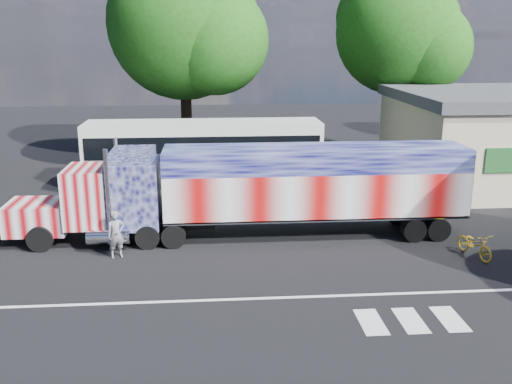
{
  "coord_description": "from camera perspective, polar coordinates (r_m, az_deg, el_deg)",
  "views": [
    {
      "loc": [
        -1.76,
        -19.68,
        8.17
      ],
      "look_at": [
        0.0,
        3.0,
        1.9
      ],
      "focal_mm": 40.0,
      "sensor_mm": 36.0,
      "label": 1
    }
  ],
  "objects": [
    {
      "name": "woman",
      "position": [
        22.21,
        -13.83,
        -4.13
      ],
      "size": [
        0.78,
        0.65,
        1.82
      ],
      "primitive_type": "imported",
      "rotation": [
        0.0,
        0.0,
        0.37
      ],
      "color": "slate",
      "rests_on": "ground"
    },
    {
      "name": "semi_truck",
      "position": [
        23.4,
        0.22,
        0.35
      ],
      "size": [
        19.04,
        3.01,
        4.06
      ],
      "color": "black",
      "rests_on": "ground"
    },
    {
      "name": "bicycle",
      "position": [
        23.28,
        21.04,
        -4.92
      ],
      "size": [
        1.11,
        1.98,
        0.99
      ],
      "primitive_type": "imported",
      "rotation": [
        0.0,
        0.0,
        0.26
      ],
      "color": "gold",
      "rests_on": "ground"
    },
    {
      "name": "lane_markings",
      "position": [
        18.22,
        7.17,
        -11.35
      ],
      "size": [
        30.0,
        2.67,
        0.01
      ],
      "color": "silver",
      "rests_on": "ground"
    },
    {
      "name": "tree_ne_a",
      "position": [
        39.97,
        14.2,
        15.15
      ],
      "size": [
        8.5,
        8.1,
        12.41
      ],
      "color": "black",
      "rests_on": "ground"
    },
    {
      "name": "tree_n_mid",
      "position": [
        37.33,
        -7.01,
        16.32
      ],
      "size": [
        9.97,
        9.5,
        13.64
      ],
      "color": "black",
      "rests_on": "ground"
    },
    {
      "name": "coach_bus",
      "position": [
        31.23,
        -5.22,
        3.79
      ],
      "size": [
        12.68,
        2.95,
        3.69
      ],
      "color": "silver",
      "rests_on": "ground"
    },
    {
      "name": "ground",
      "position": [
        21.38,
        0.63,
        -7.06
      ],
      "size": [
        100.0,
        100.0,
        0.0
      ],
      "primitive_type": "plane",
      "color": "black"
    }
  ]
}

